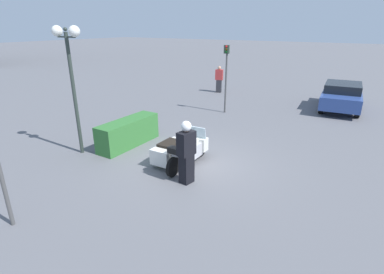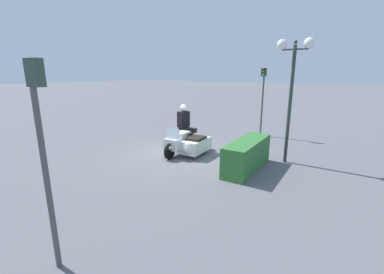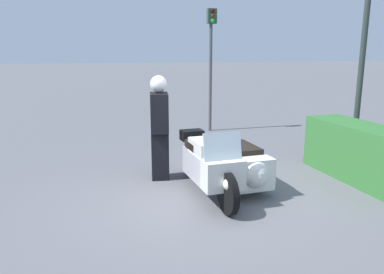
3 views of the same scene
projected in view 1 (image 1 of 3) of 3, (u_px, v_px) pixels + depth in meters
ground_plane at (194, 164)px, 9.89m from camera, size 160.00×160.00×0.00m
police_motorcycle at (180, 150)px, 9.80m from camera, size 2.35×1.23×1.14m
officer_rider at (186, 151)px, 8.40m from camera, size 0.55×0.39×1.86m
hedge_bush_curbside at (128, 133)px, 11.27m from camera, size 2.65×0.76×1.00m
twin_lamp_post at (69, 58)px, 9.62m from camera, size 0.35×1.20×4.30m
traffic_light_near at (226, 69)px, 14.89m from camera, size 0.23×0.27×3.39m
parked_car_background at (342, 95)px, 15.98m from camera, size 4.38×2.23×1.43m
pedestrian_bystander at (219, 79)px, 20.08m from camera, size 0.43×0.56×1.75m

